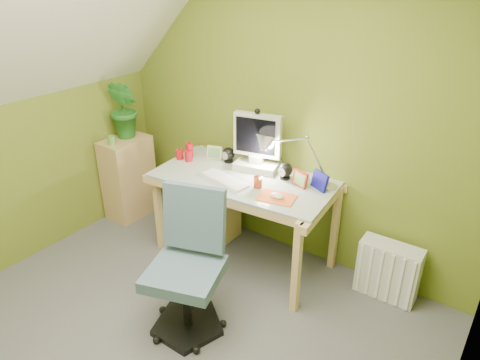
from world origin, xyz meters
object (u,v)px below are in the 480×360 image
Objects in this scene: task_chair at (184,272)px; desk at (244,218)px; desk_lamp at (310,149)px; side_ledge at (129,178)px; potted_plant at (125,109)px; monitor at (258,138)px; radiator at (388,270)px.

desk is at bearing 81.46° from task_chair.
desk_lamp reaches higher than side_ledge.
potted_plant is at bearing 174.85° from desk.
monitor is 1.38m from radiator.
side_ledge is (-1.31, -0.05, 0.02)m from desk.
desk_lamp is at bearing 55.87° from task_chair.
radiator is at bearing 5.48° from potted_plant.
potted_plant is (-1.31, -0.18, 0.04)m from monitor.
task_chair is 1.50m from radiator.
desk is at bearing -102.66° from monitor.
potted_plant reaches higher than task_chair.
desk_lamp is 1.29× the size of radiator.
task_chair is (0.16, -1.06, -0.54)m from monitor.
desk is 1.79× the size of side_ledge.
potted_plant reaches higher than radiator.
task_chair is at bearing -30.88° from potted_plant.
side_ledge is at bearing 177.48° from monitor.
desk is 0.66m from monitor.
desk is 3.21× the size of radiator.
radiator is (2.43, 0.23, -0.83)m from potted_plant.
monitor is at bearing 10.14° from side_ledge.
monitor is 1.47m from side_ledge.
desk is 1.31m from side_ledge.
side_ledge is 1.80× the size of radiator.
potted_plant is at bearing 130.53° from task_chair.
monitor is 0.45m from desk_lamp.
task_chair reaches higher than desk.
desk_lamp reaches higher than task_chair.
monitor is at bearing 84.69° from desk.
potted_plant is (-1.31, -0.00, 0.68)m from desk.
desk_lamp is (0.45, 0.18, 0.65)m from desk.
side_ledge is 0.66m from potted_plant.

